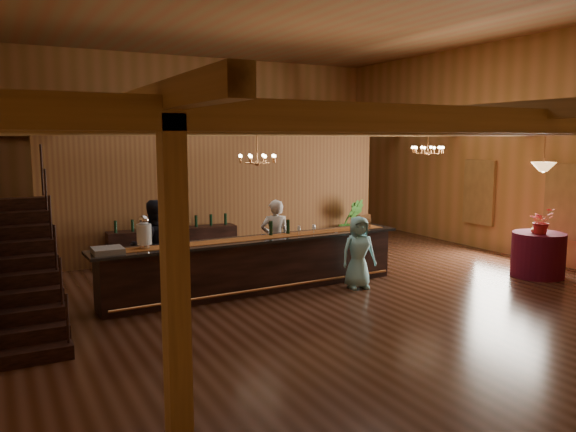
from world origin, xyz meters
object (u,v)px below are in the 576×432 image
round_table (538,255)px  staff_second (154,247)px  backbar_shelf (174,246)px  chandelier_right (428,150)px  tasting_bar (256,265)px  floor_plant (351,222)px  beverage_dispenser (144,233)px  bartender (275,239)px  guest (359,252)px  pendant_lamp (543,167)px  raffle_drum (363,220)px  chandelier_left (257,158)px

round_table → staff_second: (-7.77, 2.58, 0.43)m
backbar_shelf → chandelier_right: size_ratio=3.85×
tasting_bar → floor_plant: size_ratio=4.85×
beverage_dispenser → backbar_shelf: (1.46, 3.19, -0.92)m
chandelier_right → round_table: bearing=-80.1°
bartender → guest: (1.13, -1.47, -0.13)m
backbar_shelf → pendant_lamp: pendant_lamp is taller
raffle_drum → bartender: size_ratio=0.20×
backbar_shelf → staff_second: staff_second is taller
chandelier_left → staff_second: size_ratio=0.44×
tasting_bar → chandelier_left: size_ratio=8.01×
round_table → floor_plant: 5.17m
staff_second → floor_plant: (6.22, 2.35, -0.26)m
beverage_dispenser → staff_second: staff_second is taller
tasting_bar → backbar_shelf: bearing=101.2°
bartender → staff_second: size_ratio=0.93×
round_table → bartender: (-5.17, 2.52, 0.37)m
chandelier_left → floor_plant: size_ratio=0.61×
raffle_drum → beverage_dispenser: bearing=-179.5°
round_table → chandelier_right: size_ratio=1.40×
raffle_drum → backbar_shelf: size_ratio=0.11×
beverage_dispenser → raffle_drum: 4.76m
tasting_bar → beverage_dispenser: beverage_dispenser is taller
staff_second → floor_plant: size_ratio=1.39×
tasting_bar → floor_plant: floor_plant is taller
staff_second → guest: staff_second is taller
tasting_bar → chandelier_left: chandelier_left is taller
pendant_lamp → staff_second: 8.32m
backbar_shelf → bartender: bartender is taller
tasting_bar → round_table: 6.22m
chandelier_right → staff_second: size_ratio=0.44×
beverage_dispenser → chandelier_right: 7.84m
pendant_lamp → chandelier_right: bearing=99.9°
tasting_bar → beverage_dispenser: 2.33m
tasting_bar → pendant_lamp: pendant_lamp is taller
chandelier_left → floor_plant: chandelier_left is taller
pendant_lamp → raffle_drum: bearing=152.0°
backbar_shelf → chandelier_left: (1.19, -2.24, 2.15)m
bartender → staff_second: (-2.61, 0.05, 0.06)m
chandelier_right → staff_second: chandelier_right is taller
backbar_shelf → staff_second: 2.65m
chandelier_left → staff_second: 2.82m
tasting_bar → guest: size_ratio=4.37×
round_table → guest: bearing=165.4°
chandelier_left → pendant_lamp: 6.13m
pendant_lamp → guest: bearing=165.4°
chandelier_right → floor_plant: bearing=118.5°
pendant_lamp → staff_second: (-7.77, 2.58, -1.48)m
pendant_lamp → guest: 4.49m
raffle_drum → bartender: 1.96m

